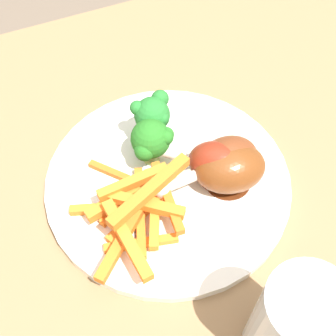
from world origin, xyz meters
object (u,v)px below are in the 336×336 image
(dining_table, at_px, (184,233))
(chicken_drumstick_extra, at_px, (224,162))
(carrot_fries_pile, at_px, (136,209))
(chicken_drumstick_near, at_px, (226,169))
(broccoli_floret_middle, at_px, (151,140))
(dinner_plate, at_px, (168,181))
(broccoli_floret_front, at_px, (153,116))
(water_glass, at_px, (293,328))
(chicken_drumstick_far, at_px, (215,163))

(dining_table, xyz_separation_m, chicken_drumstick_extra, (-0.04, 0.01, 0.16))
(carrot_fries_pile, height_order, chicken_drumstick_near, chicken_drumstick_near)
(dining_table, distance_m, broccoli_floret_middle, 0.18)
(dinner_plate, height_order, chicken_drumstick_extra, chicken_drumstick_extra)
(broccoli_floret_front, xyz_separation_m, broccoli_floret_middle, (0.01, 0.03, -0.00))
(broccoli_floret_middle, distance_m, carrot_fries_pile, 0.08)
(dining_table, xyz_separation_m, broccoli_floret_front, (0.01, -0.07, 0.18))
(carrot_fries_pile, distance_m, water_glass, 0.19)
(dinner_plate, xyz_separation_m, chicken_drumstick_far, (-0.05, 0.02, 0.03))
(dinner_plate, relative_size, broccoli_floret_middle, 4.60)
(broccoli_floret_middle, distance_m, chicken_drumstick_extra, 0.08)
(water_glass, bearing_deg, chicken_drumstick_far, -98.30)
(broccoli_floret_middle, bearing_deg, dining_table, 126.03)
(carrot_fries_pile, distance_m, chicken_drumstick_extra, 0.11)
(dining_table, height_order, chicken_drumstick_far, chicken_drumstick_far)
(dining_table, relative_size, dinner_plate, 3.44)
(broccoli_floret_middle, relative_size, carrot_fries_pile, 0.36)
(broccoli_floret_middle, bearing_deg, dinner_plate, 102.55)
(dinner_plate, relative_size, carrot_fries_pile, 1.65)
(broccoli_floret_middle, relative_size, chicken_drumstick_far, 0.57)
(dinner_plate, xyz_separation_m, chicken_drumstick_extra, (-0.06, 0.02, 0.03))
(dinner_plate, relative_size, broccoli_floret_front, 4.34)
(broccoli_floret_front, relative_size, carrot_fries_pile, 0.38)
(dining_table, bearing_deg, broccoli_floret_front, -78.50)
(chicken_drumstick_near, bearing_deg, dining_table, -31.41)
(carrot_fries_pile, bearing_deg, dinner_plate, -146.77)
(dining_table, distance_m, water_glass, 0.27)
(chicken_drumstick_extra, bearing_deg, water_glass, 78.68)
(dinner_plate, distance_m, broccoli_floret_front, 0.08)
(broccoli_floret_middle, distance_m, chicken_drumstick_near, 0.09)
(dinner_plate, bearing_deg, water_glass, 95.74)
(chicken_drumstick_extra, relative_size, water_glass, 1.03)
(carrot_fries_pile, xyz_separation_m, chicken_drumstick_far, (-0.10, -0.02, 0.01))
(broccoli_floret_front, xyz_separation_m, chicken_drumstick_far, (-0.04, 0.08, -0.02))
(dining_table, relative_size, water_glass, 7.77)
(chicken_drumstick_near, xyz_separation_m, chicken_drumstick_far, (0.01, -0.01, 0.00))
(dining_table, distance_m, chicken_drumstick_far, 0.17)
(chicken_drumstick_near, distance_m, chicken_drumstick_far, 0.01)
(carrot_fries_pile, xyz_separation_m, chicken_drumstick_near, (-0.11, -0.00, 0.01))
(chicken_drumstick_far, bearing_deg, chicken_drumstick_near, 126.61)
(dining_table, xyz_separation_m, dinner_plate, (0.02, -0.01, 0.13))
(dining_table, relative_size, chicken_drumstick_far, 9.06)
(chicken_drumstick_near, distance_m, water_glass, 0.18)
(broccoli_floret_middle, height_order, water_glass, water_glass)
(chicken_drumstick_near, relative_size, water_glass, 1.09)
(dinner_plate, relative_size, water_glass, 2.26)
(chicken_drumstick_extra, bearing_deg, dining_table, -19.93)
(dinner_plate, height_order, chicken_drumstick_far, chicken_drumstick_far)
(broccoli_floret_middle, bearing_deg, carrot_fries_pile, 55.75)
(broccoli_floret_front, bearing_deg, broccoli_floret_middle, 63.27)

